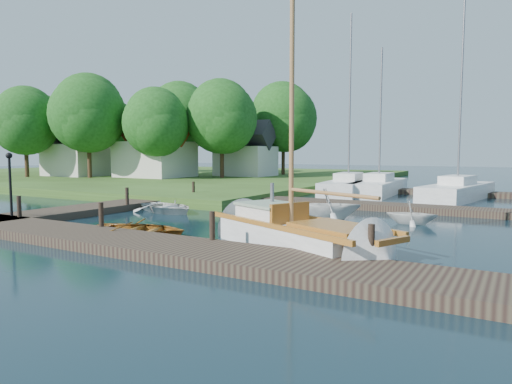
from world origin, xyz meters
The scene contains 31 objects.
ground centered at (0.00, 0.00, 0.00)m, with size 160.00×160.00×0.00m, color black.
near_dock centered at (0.00, -6.00, 0.15)m, with size 18.00×2.20×0.30m, color black.
left_dock centered at (-8.00, 2.00, 0.15)m, with size 2.20×18.00×0.30m, color black.
far_dock centered at (2.00, 6.50, 0.15)m, with size 14.00×1.60×0.30m, color black.
shore centered at (-28.00, 22.00, 0.25)m, with size 50.00×40.00×0.50m, color #2E4919.
mooring_post_0 centered at (-7.50, -5.00, 0.70)m, with size 0.16×0.16×0.80m, color black.
mooring_post_1 centered at (-3.00, -5.00, 0.70)m, with size 0.16×0.16×0.80m, color black.
mooring_post_2 centered at (1.50, -5.00, 0.70)m, with size 0.16×0.16×0.80m, color black.
mooring_post_3 centered at (6.00, -5.00, 0.70)m, with size 0.16×0.16×0.80m, color black.
mooring_post_4 centered at (-7.00, 0.00, 0.70)m, with size 0.16×0.16×0.80m, color black.
mooring_post_5 centered at (-7.00, 5.00, 0.70)m, with size 0.16×0.16×0.80m, color black.
lamp_post centered at (-8.00, -5.00, 1.87)m, with size 0.24×0.24×2.44m.
sailboat centered at (3.53, -3.61, 0.34)m, with size 7.32×4.73×9.83m.
dinghy centered at (-1.78, -4.59, 0.34)m, with size 2.36×3.31×0.68m, color brown.
tender_a centered at (-5.00, 0.52, 0.34)m, with size 2.33×3.27×0.68m, color beige.
tender_b centered at (2.09, 2.41, 0.68)m, with size 2.23×2.59×1.36m, color beige.
tender_d centered at (5.36, 2.67, 0.49)m, with size 1.61×1.87×0.98m, color beige.
marina_boat_0 centered at (-0.93, 13.68, 0.58)m, with size 3.02×7.93×11.62m.
marina_boat_1 centered at (0.88, 14.45, 0.56)m, with size 2.51×8.07×9.41m.
marina_boat_2 centered at (5.75, 13.28, 0.58)m, with size 3.52×7.87×12.25m.
house_a centered at (-20.00, 16.00, 2.96)m, with size 6.30×5.00×6.29m.
house_b centered at (-28.00, 14.00, 2.77)m, with size 5.77×4.50×5.79m.
house_c centered at (-14.00, 22.00, 2.58)m, with size 5.25×4.00×5.28m.
tree_0 centered at (-30.00, 10.05, 5.53)m, with size 6.12×6.07×8.28m.
tree_1 centered at (-24.00, 12.05, 6.09)m, with size 6.70×6.70×9.20m.
tree_2 centered at (-18.00, 14.05, 5.25)m, with size 5.83×5.75×7.82m.
tree_3 centered at (-14.00, 18.05, 5.81)m, with size 6.41×6.38×8.74m.
tree_4 centered at (-22.00, 22.05, 6.37)m, with size 7.01×7.01×9.66m.
tree_5 centered at (-30.00, 20.05, 5.42)m, with size 6.00×5.94×8.10m.
tree_6 centered at (-36.00, 16.05, 5.64)m, with size 6.24×6.20×8.46m.
tree_7 centered at (-12.00, 26.05, 6.20)m, with size 6.83×6.83×9.38m.
Camera 1 is at (8.93, -15.29, 2.75)m, focal length 32.00 mm.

